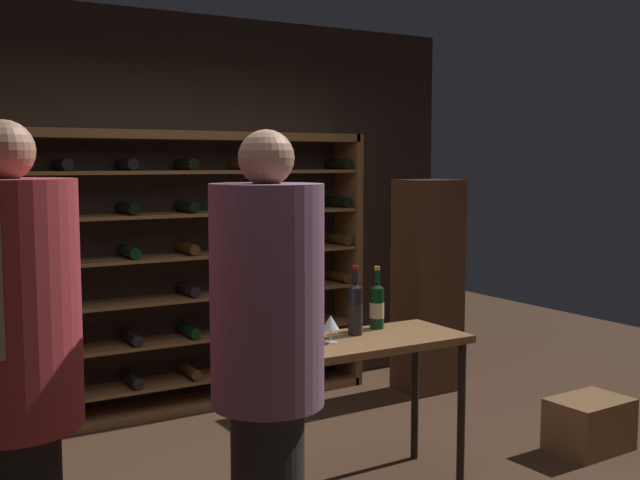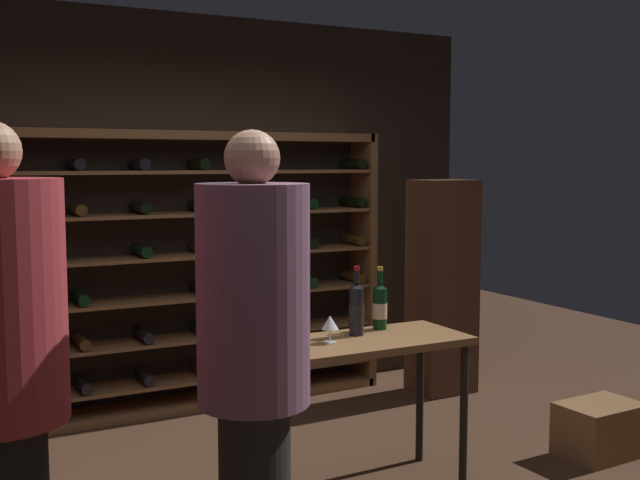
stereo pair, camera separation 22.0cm
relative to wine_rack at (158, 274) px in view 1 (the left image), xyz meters
name	(u,v)px [view 1 (the left image)]	position (x,y,z in m)	size (l,w,h in m)	color
back_wall	(165,211)	(0.13, 0.21, 0.42)	(4.75, 0.10, 2.80)	black
wine_rack	(158,274)	(0.00, 0.00, 0.00)	(3.18, 0.32, 1.96)	brown
tasting_table	(351,358)	(0.42, -1.80, -0.25)	(1.26, 0.51, 0.82)	brown
person_guest_plum_blouse	(268,346)	(-0.42, -2.47, 0.05)	(0.44, 0.44, 1.87)	black
person_bystander_red_print	(12,364)	(-1.33, -2.28, 0.06)	(0.48, 0.49, 1.89)	black
wine_crate	(589,424)	(2.00, -2.03, -0.82)	(0.48, 0.34, 0.32)	brown
display_cabinet	(428,285)	(1.96, -0.50, -0.17)	(0.44, 0.36, 1.61)	#4C2D1E
wine_bottle_black_capsule	(282,330)	(-0.08, -1.95, -0.02)	(0.08, 0.08, 0.36)	black
wine_bottle_gold_foil	(377,306)	(0.69, -1.63, -0.03)	(0.08, 0.08, 0.35)	black
wine_bottle_green_slim	(355,309)	(0.50, -1.70, -0.01)	(0.08, 0.08, 0.37)	black
wine_glass_stemmed_left	(331,323)	(0.29, -1.79, -0.05)	(0.09, 0.09, 0.14)	silver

